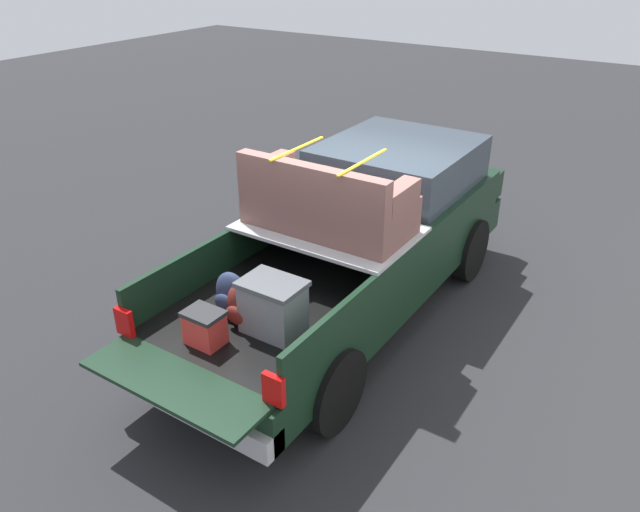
# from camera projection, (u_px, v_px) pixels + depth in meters

# --- Properties ---
(ground_plane) EXTENTS (40.00, 40.00, 0.00)m
(ground_plane) POSITION_uv_depth(u_px,v_px,m) (346.00, 314.00, 7.78)
(ground_plane) COLOR #262628
(pickup_truck) EXTENTS (6.05, 2.06, 2.23)m
(pickup_truck) POSITION_uv_depth(u_px,v_px,m) (363.00, 234.00, 7.60)
(pickup_truck) COLOR black
(pickup_truck) RESTS_ON ground_plane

